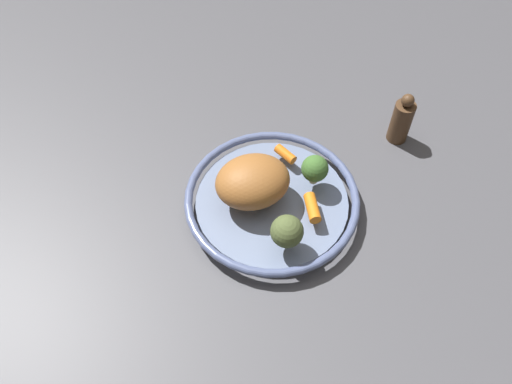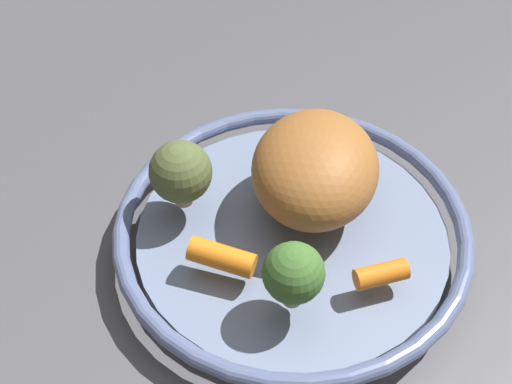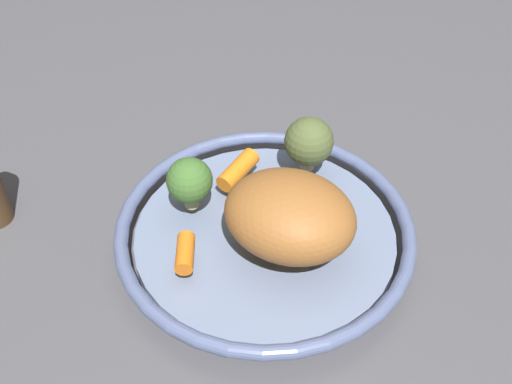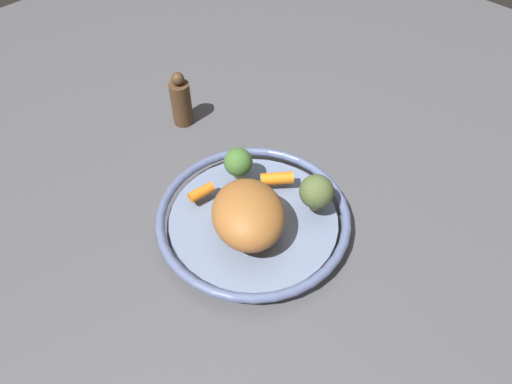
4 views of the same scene
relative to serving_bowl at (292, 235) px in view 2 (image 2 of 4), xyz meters
name	(u,v)px [view 2 (image 2 of 4)]	position (x,y,z in m)	size (l,w,h in m)	color
ground_plane	(291,249)	(0.00, 0.00, -0.02)	(2.06, 2.06, 0.00)	#4C4C51
serving_bowl	(292,235)	(0.00, 0.00, 0.00)	(0.31, 0.31, 0.04)	slate
roast_chicken_piece	(315,168)	(-0.02, 0.03, 0.05)	(0.13, 0.11, 0.07)	#9B5E2C
baby_carrot_near_rim	(381,274)	(0.09, 0.03, 0.03)	(0.02, 0.02, 0.04)	orange
baby_carrot_center	(222,257)	(0.02, -0.07, 0.03)	(0.02, 0.02, 0.05)	orange
broccoli_floret_large	(181,172)	(-0.06, -0.08, 0.05)	(0.05, 0.05, 0.06)	tan
broccoli_floret_edge	(294,274)	(0.07, -0.04, 0.05)	(0.05, 0.05, 0.06)	tan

